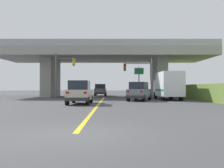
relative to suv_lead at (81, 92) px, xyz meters
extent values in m
plane|color=#424244|center=(1.65, 16.31, -1.01)|extent=(160.00, 160.00, 0.00)
cube|color=gray|center=(1.65, 16.31, 5.40)|extent=(31.55, 10.78, 1.21)
cube|color=gray|center=(-6.67, 16.31, 1.89)|extent=(1.55, 6.47, 5.81)
cube|color=gray|center=(9.97, 16.31, 1.89)|extent=(1.55, 6.47, 5.81)
cube|color=#9EA0A5|center=(1.65, 11.07, 6.46)|extent=(31.55, 0.20, 0.90)
cube|color=#9EA0A5|center=(1.65, 21.55, 6.46)|extent=(31.55, 0.20, 0.90)
cube|color=yellow|center=(1.65, -0.09, -1.01)|extent=(0.20, 26.84, 0.01)
cube|color=#B7B29E|center=(0.00, 0.11, -0.20)|extent=(1.85, 4.40, 0.90)
cube|color=#1E232D|center=(0.00, -0.22, 0.63)|extent=(1.63, 2.42, 0.76)
cube|color=#2D2D30|center=(0.00, -2.04, -0.51)|extent=(1.88, 0.20, 0.28)
cube|color=red|center=(-0.69, -2.11, 0.02)|extent=(0.24, 0.06, 0.16)
cube|color=red|center=(0.69, -2.11, 0.02)|extent=(0.24, 0.06, 0.16)
cylinder|color=black|center=(-0.82, 1.76, -0.65)|extent=(0.26, 0.72, 0.72)
cylinder|color=black|center=(0.82, 1.76, -0.65)|extent=(0.26, 0.72, 0.72)
cylinder|color=black|center=(-0.82, -1.54, -0.65)|extent=(0.26, 0.72, 0.72)
cylinder|color=black|center=(0.82, -1.54, -0.65)|extent=(0.26, 0.72, 0.72)
cube|color=slate|center=(5.80, 5.29, -0.20)|extent=(3.18, 5.00, 0.90)
cube|color=#1E232D|center=(5.69, 4.96, 0.63)|extent=(2.32, 2.94, 0.76)
cube|color=#2D2D30|center=(5.08, 3.13, -0.51)|extent=(1.81, 0.77, 0.28)
cube|color=red|center=(4.41, 3.27, 0.02)|extent=(0.25, 0.13, 0.16)
cube|color=red|center=(5.69, 2.85, 0.02)|extent=(0.25, 0.13, 0.16)
cylinder|color=black|center=(5.60, 7.24, -0.65)|extent=(0.47, 0.77, 0.72)
cylinder|color=black|center=(7.12, 6.73, -0.65)|extent=(0.47, 0.77, 0.72)
cylinder|color=black|center=(4.47, 3.85, -0.65)|extent=(0.47, 0.77, 0.72)
cylinder|color=black|center=(5.99, 3.35, -0.65)|extent=(0.47, 0.77, 0.72)
cube|color=silver|center=(9.36, 9.94, 0.39)|extent=(2.20, 2.00, 1.90)
cube|color=silver|center=(9.36, 6.59, 0.81)|extent=(2.31, 4.70, 2.74)
cube|color=#197F4C|center=(9.36, 6.59, 0.12)|extent=(2.33, 4.60, 0.24)
cylinder|color=black|center=(8.36, 9.94, -0.56)|extent=(0.30, 0.90, 0.90)
cylinder|color=black|center=(10.36, 9.94, -0.56)|extent=(0.30, 0.90, 0.90)
cylinder|color=black|center=(8.36, 5.41, -0.56)|extent=(0.30, 0.90, 0.90)
cylinder|color=black|center=(10.36, 5.41, -0.56)|extent=(0.30, 0.90, 0.90)
cube|color=slate|center=(0.81, 20.69, -0.20)|extent=(1.93, 4.60, 0.90)
cube|color=#1E232D|center=(0.81, 20.34, 0.63)|extent=(1.70, 2.53, 0.76)
cube|color=#2D2D30|center=(0.81, 18.44, -0.51)|extent=(1.97, 0.20, 0.28)
cube|color=red|center=(0.08, 18.37, 0.02)|extent=(0.24, 0.06, 0.16)
cube|color=red|center=(1.53, 18.37, 0.02)|extent=(0.24, 0.06, 0.16)
cylinder|color=black|center=(-0.06, 22.44, -0.65)|extent=(0.26, 0.72, 0.72)
cylinder|color=black|center=(1.68, 22.44, -0.65)|extent=(0.26, 0.72, 0.72)
cylinder|color=black|center=(-0.06, 18.94, -0.65)|extent=(0.26, 0.72, 0.72)
cylinder|color=black|center=(1.68, 18.94, -0.65)|extent=(0.26, 0.72, 0.72)
cylinder|color=slate|center=(7.96, 10.52, 1.61)|extent=(0.18, 0.18, 5.24)
cylinder|color=slate|center=(6.22, 10.52, 3.56)|extent=(3.49, 0.12, 0.12)
cube|color=black|center=(4.47, 10.52, 3.08)|extent=(0.32, 0.26, 0.96)
sphere|color=red|center=(4.47, 10.37, 3.38)|extent=(0.16, 0.16, 0.16)
sphere|color=gold|center=(4.47, 10.37, 3.08)|extent=(0.16, 0.16, 0.16)
sphere|color=green|center=(4.47, 10.37, 2.78)|extent=(0.16, 0.16, 0.16)
cylinder|color=#56595E|center=(-4.65, 10.82, 1.99)|extent=(0.18, 0.18, 6.01)
cylinder|color=#56595E|center=(-3.46, 10.82, 4.23)|extent=(2.39, 0.12, 0.12)
cube|color=gold|center=(-2.26, 10.82, 3.75)|extent=(0.32, 0.26, 0.96)
sphere|color=red|center=(-2.26, 10.67, 4.05)|extent=(0.16, 0.16, 0.16)
sphere|color=gold|center=(-2.26, 10.67, 3.75)|extent=(0.16, 0.16, 0.16)
sphere|color=green|center=(-2.26, 10.67, 3.45)|extent=(0.16, 0.16, 0.16)
cylinder|color=#56595E|center=(6.68, 13.76, 1.20)|extent=(0.14, 0.14, 4.43)
cube|color=#197242|center=(6.68, 13.70, 2.78)|extent=(1.28, 0.08, 0.86)
cube|color=white|center=(6.68, 13.70, 2.78)|extent=(1.36, 0.04, 0.94)
camera|label=1|loc=(2.79, -20.99, 0.42)|focal=38.71mm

